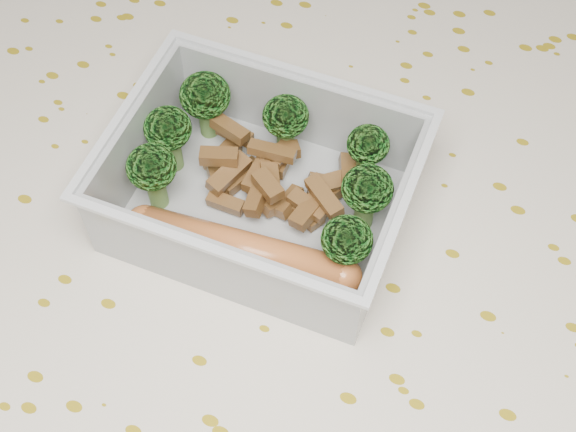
% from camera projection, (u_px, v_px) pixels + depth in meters
% --- Properties ---
extents(dining_table, '(1.40, 0.90, 0.75)m').
position_uv_depth(dining_table, '(276.00, 300.00, 0.58)').
color(dining_table, brown).
rests_on(dining_table, ground).
extents(tablecloth, '(1.46, 0.96, 0.19)m').
position_uv_depth(tablecloth, '(275.00, 266.00, 0.54)').
color(tablecloth, silver).
rests_on(tablecloth, dining_table).
extents(lunch_container, '(0.18, 0.14, 0.06)m').
position_uv_depth(lunch_container, '(261.00, 193.00, 0.50)').
color(lunch_container, '#BABFC2').
rests_on(lunch_container, tablecloth).
extents(broccoli_florets, '(0.16, 0.10, 0.05)m').
position_uv_depth(broccoli_florets, '(263.00, 155.00, 0.49)').
color(broccoli_florets, '#608C3F').
rests_on(broccoli_florets, lunch_container).
extents(meat_pile, '(0.11, 0.07, 0.03)m').
position_uv_depth(meat_pile, '(273.00, 179.00, 0.51)').
color(meat_pile, brown).
rests_on(meat_pile, lunch_container).
extents(sausage, '(0.15, 0.03, 0.02)m').
position_uv_depth(sausage, '(242.00, 250.00, 0.48)').
color(sausage, '#CA6B32').
rests_on(sausage, lunch_container).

